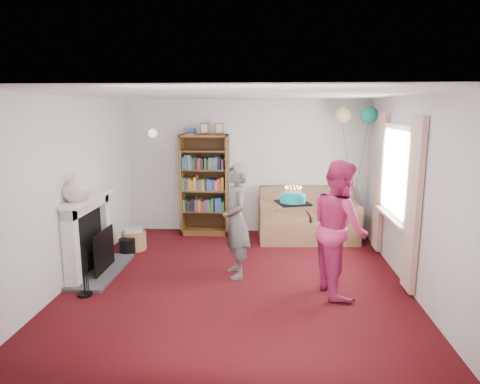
# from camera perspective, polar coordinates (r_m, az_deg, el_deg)

# --- Properties ---
(ground) EXTENTS (5.00, 5.00, 0.00)m
(ground) POSITION_cam_1_polar(r_m,az_deg,el_deg) (5.98, -0.30, -11.82)
(ground) COLOR #370809
(ground) RESTS_ON ground
(wall_back) EXTENTS (4.50, 0.02, 2.50)m
(wall_back) POSITION_cam_1_polar(r_m,az_deg,el_deg) (8.09, 0.94, 3.41)
(wall_back) COLOR silver
(wall_back) RESTS_ON ground
(wall_left) EXTENTS (0.02, 5.00, 2.50)m
(wall_left) POSITION_cam_1_polar(r_m,az_deg,el_deg) (6.20, -21.64, 0.27)
(wall_left) COLOR silver
(wall_left) RESTS_ON ground
(wall_right) EXTENTS (0.02, 5.00, 2.50)m
(wall_right) POSITION_cam_1_polar(r_m,az_deg,el_deg) (5.91, 22.11, -0.26)
(wall_right) COLOR silver
(wall_right) RESTS_ON ground
(ceiling) EXTENTS (4.50, 5.00, 0.01)m
(ceiling) POSITION_cam_1_polar(r_m,az_deg,el_deg) (5.52, -0.33, 12.91)
(ceiling) COLOR white
(ceiling) RESTS_ON wall_back
(fireplace) EXTENTS (0.55, 1.80, 1.12)m
(fireplace) POSITION_cam_1_polar(r_m,az_deg,el_deg) (6.47, -19.07, -5.86)
(fireplace) COLOR #3F3F42
(fireplace) RESTS_ON ground
(window_bay) EXTENTS (0.14, 2.02, 2.20)m
(window_bay) POSITION_cam_1_polar(r_m,az_deg,el_deg) (6.46, 19.98, 0.38)
(window_bay) COLOR white
(window_bay) RESTS_ON ground
(wall_sconce) EXTENTS (0.16, 0.23, 0.16)m
(wall_sconce) POSITION_cam_1_polar(r_m,az_deg,el_deg) (8.16, -11.58, 7.70)
(wall_sconce) COLOR gold
(wall_sconce) RESTS_ON ground
(bookcase) EXTENTS (0.88, 0.42, 2.07)m
(bookcase) POSITION_cam_1_polar(r_m,az_deg,el_deg) (8.01, -4.69, 0.88)
(bookcase) COLOR #472B14
(bookcase) RESTS_ON ground
(sofa) EXTENTS (1.73, 0.92, 0.92)m
(sofa) POSITION_cam_1_polar(r_m,az_deg,el_deg) (7.86, 8.93, -3.70)
(sofa) COLOR brown
(sofa) RESTS_ON ground
(wicker_basket) EXTENTS (0.41, 0.41, 0.36)m
(wicker_basket) POSITION_cam_1_polar(r_m,az_deg,el_deg) (7.42, -13.96, -6.21)
(wicker_basket) COLOR #997147
(wicker_basket) RESTS_ON ground
(person_striped) EXTENTS (0.54, 0.67, 1.60)m
(person_striped) POSITION_cam_1_polar(r_m,az_deg,el_deg) (5.93, -0.51, -3.84)
(person_striped) COLOR black
(person_striped) RESTS_ON ground
(person_magenta) EXTENTS (0.81, 0.95, 1.71)m
(person_magenta) POSITION_cam_1_polar(r_m,az_deg,el_deg) (5.53, 13.11, -4.63)
(person_magenta) COLOR #BC255C
(person_magenta) RESTS_ON ground
(birthday_cake) EXTENTS (0.39, 0.39, 0.22)m
(birthday_cake) POSITION_cam_1_polar(r_m,az_deg,el_deg) (5.53, 7.08, -0.87)
(birthday_cake) COLOR black
(birthday_cake) RESTS_ON ground
(balloons) EXTENTS (0.74, 0.46, 1.70)m
(balloons) POSITION_cam_1_polar(r_m,az_deg,el_deg) (7.75, 15.20, 9.89)
(balloons) COLOR #3F3F3F
(balloons) RESTS_ON ground
(mantel_vase) EXTENTS (0.44, 0.44, 0.37)m
(mantel_vase) POSITION_cam_1_polar(r_m,az_deg,el_deg) (6.00, -21.07, 0.55)
(mantel_vase) COLOR beige
(mantel_vase) RESTS_ON fireplace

